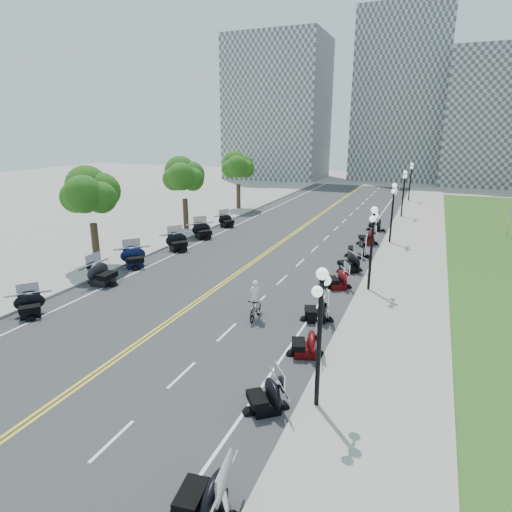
% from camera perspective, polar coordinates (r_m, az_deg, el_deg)
% --- Properties ---
extents(ground, '(160.00, 160.00, 0.00)m').
position_cam_1_polar(ground, '(25.26, -6.41, -5.06)').
color(ground, gray).
extents(road, '(16.00, 90.00, 0.01)m').
position_cam_1_polar(road, '(33.88, 1.72, 0.67)').
color(road, '#333335').
rests_on(road, ground).
extents(centerline_yellow_a, '(0.12, 90.00, 0.00)m').
position_cam_1_polar(centerline_yellow_a, '(33.92, 1.53, 0.70)').
color(centerline_yellow_a, yellow).
rests_on(centerline_yellow_a, road).
extents(centerline_yellow_b, '(0.12, 90.00, 0.00)m').
position_cam_1_polar(centerline_yellow_b, '(33.84, 1.91, 0.66)').
color(centerline_yellow_b, yellow).
rests_on(centerline_yellow_b, road).
extents(edge_line_north, '(0.12, 90.00, 0.00)m').
position_cam_1_polar(edge_line_north, '(32.27, 12.40, -0.52)').
color(edge_line_north, white).
rests_on(edge_line_north, road).
extents(edge_line_south, '(0.12, 90.00, 0.00)m').
position_cam_1_polar(edge_line_south, '(36.55, -7.71, 1.72)').
color(edge_line_south, white).
rests_on(edge_line_south, road).
extents(lane_dash_3, '(0.12, 2.00, 0.00)m').
position_cam_1_polar(lane_dash_3, '(15.04, -18.62, -22.29)').
color(lane_dash_3, white).
rests_on(lane_dash_3, road).
extents(lane_dash_4, '(0.12, 2.00, 0.00)m').
position_cam_1_polar(lane_dash_4, '(17.62, -9.88, -15.33)').
color(lane_dash_4, white).
rests_on(lane_dash_4, road).
extents(lane_dash_5, '(0.12, 2.00, 0.00)m').
position_cam_1_polar(lane_dash_5, '(20.65, -3.90, -10.07)').
color(lane_dash_5, white).
rests_on(lane_dash_5, road).
extents(lane_dash_6, '(0.12, 2.00, 0.00)m').
position_cam_1_polar(lane_dash_6, '(23.96, 0.35, -6.14)').
color(lane_dash_6, white).
rests_on(lane_dash_6, road).
extents(lane_dash_7, '(0.12, 2.00, 0.00)m').
position_cam_1_polar(lane_dash_7, '(27.46, 3.50, -3.17)').
color(lane_dash_7, white).
rests_on(lane_dash_7, road).
extents(lane_dash_8, '(0.12, 2.00, 0.00)m').
position_cam_1_polar(lane_dash_8, '(31.08, 5.92, -0.87)').
color(lane_dash_8, white).
rests_on(lane_dash_8, road).
extents(lane_dash_9, '(0.12, 2.00, 0.00)m').
position_cam_1_polar(lane_dash_9, '(34.79, 7.83, 0.95)').
color(lane_dash_9, white).
rests_on(lane_dash_9, road).
extents(lane_dash_10, '(0.12, 2.00, 0.00)m').
position_cam_1_polar(lane_dash_10, '(38.55, 9.36, 2.42)').
color(lane_dash_10, white).
rests_on(lane_dash_10, road).
extents(lane_dash_11, '(0.12, 2.00, 0.00)m').
position_cam_1_polar(lane_dash_11, '(42.36, 10.63, 3.62)').
color(lane_dash_11, white).
rests_on(lane_dash_11, road).
extents(lane_dash_12, '(0.12, 2.00, 0.00)m').
position_cam_1_polar(lane_dash_12, '(46.20, 11.68, 4.62)').
color(lane_dash_12, white).
rests_on(lane_dash_12, road).
extents(lane_dash_13, '(0.12, 2.00, 0.00)m').
position_cam_1_polar(lane_dash_13, '(50.06, 12.58, 5.46)').
color(lane_dash_13, white).
rests_on(lane_dash_13, road).
extents(lane_dash_14, '(0.12, 2.00, 0.00)m').
position_cam_1_polar(lane_dash_14, '(53.94, 13.35, 6.19)').
color(lane_dash_14, white).
rests_on(lane_dash_14, road).
extents(lane_dash_15, '(0.12, 2.00, 0.00)m').
position_cam_1_polar(lane_dash_15, '(57.84, 14.02, 6.81)').
color(lane_dash_15, white).
rests_on(lane_dash_15, road).
extents(lane_dash_16, '(0.12, 2.00, 0.00)m').
position_cam_1_polar(lane_dash_16, '(61.76, 14.61, 7.36)').
color(lane_dash_16, white).
rests_on(lane_dash_16, road).
extents(lane_dash_17, '(0.12, 2.00, 0.00)m').
position_cam_1_polar(lane_dash_17, '(65.68, 15.12, 7.84)').
color(lane_dash_17, white).
rests_on(lane_dash_17, road).
extents(lane_dash_18, '(0.12, 2.00, 0.00)m').
position_cam_1_polar(lane_dash_18, '(69.61, 15.58, 8.26)').
color(lane_dash_18, white).
rests_on(lane_dash_18, road).
extents(lane_dash_19, '(0.12, 2.00, 0.00)m').
position_cam_1_polar(lane_dash_19, '(73.55, 15.99, 8.64)').
color(lane_dash_19, white).
rests_on(lane_dash_19, road).
extents(sidewalk_north, '(5.00, 90.00, 0.15)m').
position_cam_1_polar(sidewalk_north, '(31.85, 19.66, -1.22)').
color(sidewalk_north, '#9E9991').
rests_on(sidewalk_north, ground).
extents(sidewalk_south, '(5.00, 90.00, 0.15)m').
position_cam_1_polar(sidewalk_south, '(38.71, -12.98, 2.37)').
color(sidewalk_south, '#9E9991').
rests_on(sidewalk_south, ground).
extents(lawn, '(9.00, 60.00, 0.10)m').
position_cam_1_polar(lawn, '(40.02, 30.39, 0.91)').
color(lawn, '#356023').
rests_on(lawn, ground).
extents(distant_block_a, '(18.00, 14.00, 26.00)m').
position_cam_1_polar(distant_block_a, '(87.70, 2.95, 18.91)').
color(distant_block_a, gray).
rests_on(distant_block_a, ground).
extents(distant_block_b, '(16.00, 12.00, 30.00)m').
position_cam_1_polar(distant_block_b, '(89.00, 18.68, 19.38)').
color(distant_block_b, gray).
rests_on(distant_block_b, ground).
extents(distant_block_c, '(20.00, 14.00, 22.00)m').
position_cam_1_polar(distant_block_c, '(86.15, 30.69, 15.45)').
color(distant_block_c, gray).
rests_on(distant_block_c, ground).
extents(street_lamp_1, '(0.50, 1.20, 4.90)m').
position_cam_1_polar(street_lamp_1, '(14.44, 8.42, -11.03)').
color(street_lamp_1, black).
rests_on(street_lamp_1, sidewalk_north).
extents(street_lamp_2, '(0.50, 1.20, 4.90)m').
position_cam_1_polar(street_lamp_2, '(25.54, 15.13, 0.85)').
color(street_lamp_2, black).
rests_on(street_lamp_2, sidewalk_north).
extents(street_lamp_3, '(0.50, 1.20, 4.90)m').
position_cam_1_polar(street_lamp_3, '(37.21, 17.69, 5.43)').
color(street_lamp_3, black).
rests_on(street_lamp_3, sidewalk_north).
extents(street_lamp_4, '(0.50, 1.20, 4.90)m').
position_cam_1_polar(street_lamp_4, '(49.03, 19.04, 7.81)').
color(street_lamp_4, black).
rests_on(street_lamp_4, sidewalk_north).
extents(street_lamp_5, '(0.50, 1.20, 4.90)m').
position_cam_1_polar(street_lamp_5, '(60.93, 19.87, 9.26)').
color(street_lamp_5, black).
rests_on(street_lamp_5, sidewalk_north).
extents(tree_2, '(4.80, 4.80, 9.20)m').
position_cam_1_polar(tree_2, '(31.46, -21.20, 7.18)').
color(tree_2, '#235619').
rests_on(tree_2, sidewalk_south).
extents(tree_3, '(4.80, 4.80, 9.20)m').
position_cam_1_polar(tree_3, '(40.91, -9.57, 9.96)').
color(tree_3, '#235619').
rests_on(tree_3, sidewalk_south).
extents(tree_4, '(4.80, 4.80, 9.20)m').
position_cam_1_polar(tree_4, '(51.43, -2.39, 11.46)').
color(tree_4, '#235619').
rests_on(tree_4, sidewalk_south).
extents(motorcycle_n_2, '(2.20, 2.20, 1.37)m').
position_cam_1_polar(motorcycle_n_2, '(12.03, -7.09, -28.90)').
color(motorcycle_n_2, black).
rests_on(motorcycle_n_2, road).
extents(motorcycle_n_3, '(2.48, 2.48, 1.24)m').
position_cam_1_polar(motorcycle_n_3, '(15.21, 1.23, -17.98)').
color(motorcycle_n_3, black).
rests_on(motorcycle_n_3, road).
extents(motorcycle_n_4, '(2.25, 2.25, 1.26)m').
position_cam_1_polar(motorcycle_n_4, '(18.51, 6.58, -11.32)').
color(motorcycle_n_4, '#590A0C').
rests_on(motorcycle_n_4, road).
extents(motorcycle_n_5, '(2.29, 2.29, 1.27)m').
position_cam_1_polar(motorcycle_n_5, '(21.73, 8.06, -6.99)').
color(motorcycle_n_5, black).
rests_on(motorcycle_n_5, road).
extents(motorcycle_n_6, '(2.51, 2.51, 1.29)m').
position_cam_1_polar(motorcycle_n_6, '(26.27, 10.84, -2.90)').
color(motorcycle_n_6, '#590A0C').
rests_on(motorcycle_n_6, road).
extents(motorcycle_n_7, '(2.83, 2.83, 1.41)m').
position_cam_1_polar(motorcycle_n_7, '(29.44, 12.36, -0.76)').
color(motorcycle_n_7, black).
rests_on(motorcycle_n_7, road).
extents(motorcycle_n_8, '(2.42, 2.42, 1.46)m').
position_cam_1_polar(motorcycle_n_8, '(33.02, 13.34, 1.11)').
color(motorcycle_n_8, black).
rests_on(motorcycle_n_8, road).
extents(motorcycle_n_9, '(2.56, 2.56, 1.38)m').
position_cam_1_polar(motorcycle_n_9, '(36.93, 14.61, 2.56)').
color(motorcycle_n_9, '#590A0C').
rests_on(motorcycle_n_9, road).
extents(motorcycle_n_10, '(2.01, 2.01, 1.33)m').
position_cam_1_polar(motorcycle_n_10, '(42.28, 15.66, 4.17)').
color(motorcycle_n_10, black).
rests_on(motorcycle_n_10, road).
extents(motorcycle_s_4, '(2.64, 2.64, 1.31)m').
position_cam_1_polar(motorcycle_s_4, '(24.88, -27.98, -5.71)').
color(motorcycle_s_4, black).
rests_on(motorcycle_s_4, road).
extents(motorcycle_s_5, '(2.26, 2.26, 1.56)m').
position_cam_1_polar(motorcycle_s_5, '(28.00, -19.82, -2.09)').
color(motorcycle_s_5, black).
rests_on(motorcycle_s_5, road).
extents(motorcycle_s_6, '(3.09, 3.09, 1.53)m').
position_cam_1_polar(motorcycle_s_6, '(30.93, -15.99, -0.06)').
color(motorcycle_s_6, black).
rests_on(motorcycle_s_6, road).
extents(motorcycle_s_7, '(3.10, 3.10, 1.54)m').
position_cam_1_polar(motorcycle_s_7, '(34.41, -10.39, 1.97)').
color(motorcycle_s_7, black).
rests_on(motorcycle_s_7, road).
extents(motorcycle_s_8, '(3.07, 3.07, 1.53)m').
position_cam_1_polar(motorcycle_s_8, '(37.98, -7.12, 3.47)').
color(motorcycle_s_8, black).
rests_on(motorcycle_s_8, road).
extents(motorcycle_s_9, '(2.66, 2.66, 1.36)m').
position_cam_1_polar(motorcycle_s_9, '(42.36, -3.92, 4.79)').
color(motorcycle_s_9, black).
rests_on(motorcycle_s_9, road).
extents(bicycle, '(0.74, 1.94, 1.14)m').
position_cam_1_polar(bicycle, '(21.76, -0.07, -6.96)').
color(bicycle, '#A51414').
rests_on(bicycle, road).
extents(cyclist_rider, '(0.63, 0.41, 1.72)m').
position_cam_1_polar(cyclist_rider, '(21.24, -0.08, -3.43)').
color(cyclist_rider, silver).
rests_on(cyclist_rider, bicycle).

